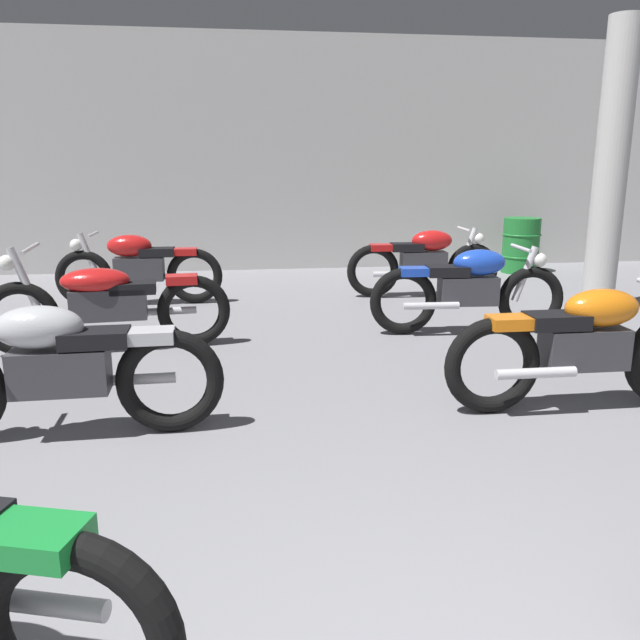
{
  "coord_description": "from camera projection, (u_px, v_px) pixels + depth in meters",
  "views": [
    {
      "loc": [
        -0.63,
        -0.99,
        1.66
      ],
      "look_at": [
        0.0,
        3.54,
        0.55
      ],
      "focal_mm": 36.09,
      "sensor_mm": 36.0,
      "label": 1
    }
  ],
  "objects": [
    {
      "name": "support_pillar",
      "position": [
        611.0,
        170.0,
        7.15
      ],
      "size": [
        0.36,
        0.36,
        3.2
      ],
      "primitive_type": "cylinder",
      "color": "#BCBAB7",
      "rests_on": "ground"
    },
    {
      "name": "oil_drum",
      "position": [
        521.0,
        245.0,
        10.02
      ],
      "size": [
        0.59,
        0.59,
        0.85
      ],
      "color": "#1E722D",
      "rests_on": "ground"
    },
    {
      "name": "motorcycle_right_row_2",
      "position": [
        469.0,
        288.0,
        6.39
      ],
      "size": [
        1.97,
        0.48,
        0.88
      ],
      "color": "black",
      "rests_on": "ground"
    },
    {
      "name": "motorcycle_right_row_1",
      "position": [
        586.0,
        345.0,
        4.4
      ],
      "size": [
        1.97,
        0.48,
        0.88
      ],
      "color": "black",
      "rests_on": "ground"
    },
    {
      "name": "motorcycle_left_row_1",
      "position": [
        58.0,
        367.0,
        3.91
      ],
      "size": [
        1.97,
        0.48,
        0.88
      ],
      "color": "black",
      "rests_on": "ground"
    },
    {
      "name": "motorcycle_left_row_2",
      "position": [
        107.0,
        302.0,
        5.78
      ],
      "size": [
        2.17,
        0.68,
        0.97
      ],
      "color": "black",
      "rests_on": "ground"
    },
    {
      "name": "motorcycle_left_row_3",
      "position": [
        138.0,
        267.0,
        7.71
      ],
      "size": [
        1.97,
        0.48,
        0.88
      ],
      "color": "black",
      "rests_on": "ground"
    },
    {
      "name": "motorcycle_right_row_3",
      "position": [
        424.0,
        261.0,
        8.2
      ],
      "size": [
        1.97,
        0.48,
        0.88
      ],
      "color": "black",
      "rests_on": "ground"
    },
    {
      "name": "back_wall",
      "position": [
        268.0,
        155.0,
        10.1
      ],
      "size": [
        13.47,
        0.24,
        3.6
      ],
      "primitive_type": "cube",
      "color": "#BCBAB7",
      "rests_on": "ground"
    }
  ]
}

